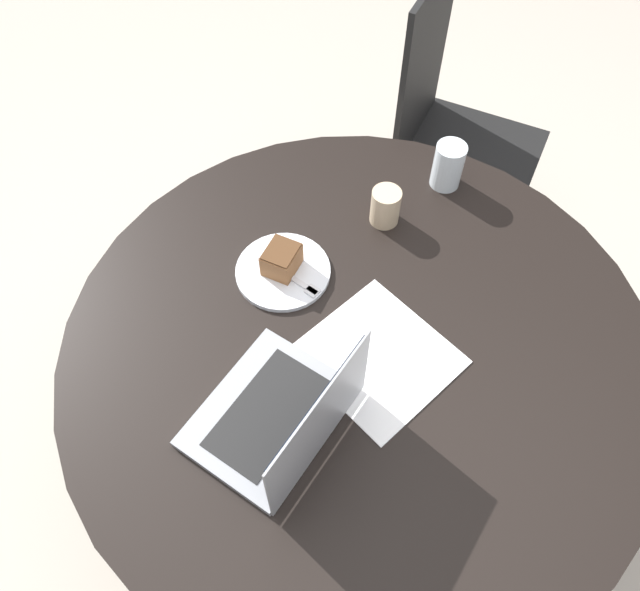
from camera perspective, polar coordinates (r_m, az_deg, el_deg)
ground_plane at (r=2.00m, az=2.48°, el=-14.78°), size 12.00×12.00×0.00m
dining_table at (r=1.43m, az=3.38°, el=-6.58°), size 1.26×1.26×0.75m
chair at (r=2.11m, az=11.80°, el=14.12°), size 0.43×0.43×1.01m
paper_document at (r=1.30m, az=5.28°, el=-5.59°), size 0.36×0.35×0.00m
plate at (r=1.41m, az=-3.40°, el=2.23°), size 0.22×0.22×0.01m
cake_slice at (r=1.39m, az=-3.53°, el=3.33°), size 0.07×0.08×0.06m
fork at (r=1.39m, az=-2.43°, el=1.54°), size 0.17×0.05×0.00m
coffee_glass at (r=1.49m, az=6.00°, el=8.09°), size 0.07×0.07×0.09m
water_glass at (r=1.58m, az=11.66°, el=11.55°), size 0.07×0.07×0.12m
laptop at (r=1.20m, az=-3.60°, el=-11.02°), size 0.28×0.33×0.24m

